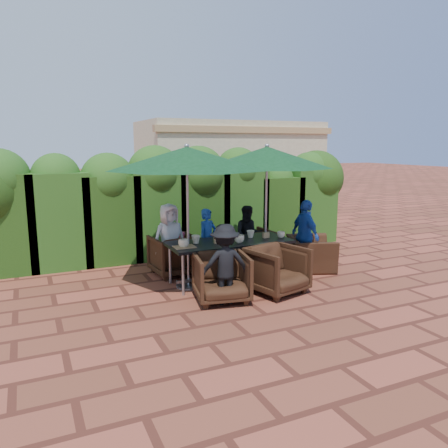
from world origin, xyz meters
name	(u,v)px	position (x,y,z in m)	size (l,w,h in m)	color
ground	(220,282)	(0.00, 0.00, 0.00)	(80.00, 80.00, 0.00)	brown
dining_table	(230,245)	(0.18, -0.03, 0.67)	(2.21, 0.90, 0.75)	black
umbrella_left	(187,159)	(-0.59, 0.01, 2.21)	(2.69, 2.69, 2.46)	gray
umbrella_right	(267,157)	(0.96, 0.05, 2.21)	(2.38, 2.38, 2.46)	gray
chair_far_left	(174,253)	(-0.58, 0.82, 0.42)	(0.81, 0.76, 0.83)	black
chair_far_mid	(211,250)	(0.24, 0.95, 0.36)	(0.69, 0.65, 0.71)	black
chair_far_right	(251,245)	(1.09, 0.83, 0.40)	(0.78, 0.73, 0.80)	black
chair_near_left	(222,275)	(-0.35, -0.86, 0.42)	(0.82, 0.76, 0.84)	black
chair_near_right	(277,268)	(0.65, -0.90, 0.43)	(0.84, 0.78, 0.86)	black
chair_end_right	(311,248)	(2.01, 0.05, 0.42)	(0.97, 0.63, 0.84)	black
adult_far_left	(169,239)	(-0.65, 0.88, 0.68)	(0.67, 0.40, 1.36)	silver
adult_far_mid	(208,239)	(0.15, 0.90, 0.60)	(0.43, 0.35, 1.21)	#2150B3
adult_far_right	(248,235)	(1.03, 0.86, 0.61)	(0.59, 0.36, 1.22)	black
adult_near_left	(225,264)	(-0.35, -0.97, 0.63)	(0.80, 0.37, 1.25)	black
adult_end_right	(305,235)	(1.84, 0.02, 0.70)	(0.82, 0.41, 1.40)	#2150B3
child_left	(183,251)	(-0.33, 1.05, 0.38)	(0.28, 0.22, 0.76)	#E5507C
child_right	(225,247)	(0.59, 1.07, 0.37)	(0.27, 0.22, 0.74)	#AA53B4
pedestrian_a	(207,204)	(1.53, 4.31, 0.80)	(1.50, 0.54, 1.61)	#28934D
pedestrian_b	(247,199)	(2.80, 4.31, 0.88)	(0.85, 0.52, 1.77)	#E5507C
pedestrian_c	(271,197)	(3.65, 4.42, 0.88)	(1.13, 0.52, 1.77)	gray
cup_a	(183,243)	(-0.73, -0.16, 0.82)	(0.18, 0.18, 0.14)	beige
cup_b	(196,239)	(-0.44, 0.04, 0.82)	(0.16, 0.16, 0.15)	beige
cup_c	(239,239)	(0.27, -0.23, 0.82)	(0.18, 0.18, 0.14)	beige
cup_d	(250,234)	(0.66, 0.07, 0.82)	(0.15, 0.15, 0.14)	beige
cup_e	(281,235)	(1.16, -0.17, 0.81)	(0.15, 0.15, 0.12)	beige
ketchup_bottle	(217,236)	(-0.02, 0.07, 0.83)	(0.04, 0.04, 0.17)	#B20C0A
sauce_bottle	(223,236)	(0.10, 0.07, 0.83)	(0.04, 0.04, 0.17)	#4C230C
serving_tray	(184,247)	(-0.72, -0.16, 0.76)	(0.35, 0.25, 0.02)	#A57B50
number_block_left	(218,240)	(-0.08, -0.10, 0.80)	(0.12, 0.06, 0.10)	tan
number_block_right	(266,235)	(0.91, -0.06, 0.80)	(0.12, 0.06, 0.10)	tan
hedge_wall	(168,196)	(-0.21, 2.32, 1.33)	(9.10, 1.60, 2.43)	#1B390F
building	(230,169)	(3.50, 6.99, 1.61)	(6.20, 3.08, 3.20)	beige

